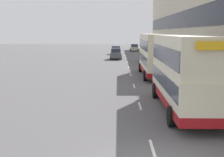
{
  "coord_description": "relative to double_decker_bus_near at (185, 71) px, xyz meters",
  "views": [
    {
      "loc": [
        -1.35,
        -9.61,
        4.49
      ],
      "look_at": [
        -1.93,
        20.38,
        0.02
      ],
      "focal_mm": 50.0,
      "sensor_mm": 36.0,
      "label": 1
    }
  ],
  "objects": [
    {
      "name": "lane_mark_2",
      "position": [
        -2.47,
        8.12,
        -2.28
      ],
      "size": [
        0.12,
        2.0,
        0.01
      ],
      "color": "silver",
      "rests_on": "ground_plane"
    },
    {
      "name": "lane_mark_0",
      "position": [
        -2.47,
        -6.08,
        -2.28
      ],
      "size": [
        0.12,
        2.0,
        0.01
      ],
      "color": "silver",
      "rests_on": "ground_plane"
    },
    {
      "name": "lane_mark_4",
      "position": [
        -2.47,
        22.33,
        -2.28
      ],
      "size": [
        0.12,
        2.0,
        0.01
      ],
      "color": "silver",
      "rests_on": "ground_plane"
    },
    {
      "name": "lane_mark_5",
      "position": [
        -2.47,
        29.43,
        -2.28
      ],
      "size": [
        0.12,
        2.0,
        0.01
      ],
      "color": "silver",
      "rests_on": "ground_plane"
    },
    {
      "name": "car_1",
      "position": [
        -4.18,
        34.4,
        -1.38
      ],
      "size": [
        1.92,
        4.03,
        1.85
      ],
      "rotation": [
        0.0,
        0.0,
        3.14
      ],
      "color": "#4C5156",
      "rests_on": "ground_plane"
    },
    {
      "name": "terrace_facade",
      "position": [
        8.01,
        30.44,
        4.94
      ],
      "size": [
        3.1,
        93.0,
        14.46
      ],
      "color": "beige",
      "rests_on": "ground_plane"
    },
    {
      "name": "pedestrian_at_shelter",
      "position": [
        3.75,
        5.46,
        -1.34
      ],
      "size": [
        0.31,
        0.31,
        1.58
      ],
      "color": "#23232D",
      "rests_on": "ground_plane"
    },
    {
      "name": "car_2",
      "position": [
        0.31,
        28.12,
        -1.43
      ],
      "size": [
        1.95,
        4.3,
        1.71
      ],
      "color": "black",
      "rests_on": "ground_plane"
    },
    {
      "name": "double_decker_bus_near",
      "position": [
        0.0,
        0.0,
        0.0
      ],
      "size": [
        2.85,
        10.22,
        4.3
      ],
      "color": "beige",
      "rests_on": "ground_plane"
    },
    {
      "name": "lane_mark_1",
      "position": [
        -2.47,
        1.02,
        -2.28
      ],
      "size": [
        0.12,
        2.0,
        0.01
      ],
      "color": "silver",
      "rests_on": "ground_plane"
    },
    {
      "name": "pavement",
      "position": [
        4.03,
        30.44,
        -2.21
      ],
      "size": [
        5.0,
        93.0,
        0.14
      ],
      "color": "#A39E93",
      "rests_on": "ground_plane"
    },
    {
      "name": "lane_mark_7",
      "position": [
        -2.47,
        43.64,
        -2.28
      ],
      "size": [
        0.12,
        2.0,
        0.01
      ],
      "color": "silver",
      "rests_on": "ground_plane"
    },
    {
      "name": "lane_mark_3",
      "position": [
        -2.47,
        15.23,
        -2.28
      ],
      "size": [
        0.12,
        2.0,
        0.01
      ],
      "color": "silver",
      "rests_on": "ground_plane"
    },
    {
      "name": "car_3",
      "position": [
        -4.26,
        46.29,
        -1.45
      ],
      "size": [
        2.08,
        4.29,
        1.67
      ],
      "rotation": [
        0.0,
        0.0,
        3.14
      ],
      "color": "#4C5156",
      "rests_on": "ground_plane"
    },
    {
      "name": "double_decker_bus_ahead",
      "position": [
        -0.03,
        14.08,
        0.0
      ],
      "size": [
        2.85,
        10.34,
        4.3
      ],
      "color": "beige",
      "rests_on": "ground_plane"
    },
    {
      "name": "car_0",
      "position": [
        0.07,
        56.88,
        -1.45
      ],
      "size": [
        1.99,
        4.01,
        1.67
      ],
      "color": "#B7B799",
      "rests_on": "ground_plane"
    },
    {
      "name": "lane_mark_6",
      "position": [
        -2.47,
        36.54,
        -2.28
      ],
      "size": [
        0.12,
        2.0,
        0.01
      ],
      "color": "silver",
      "rests_on": "ground_plane"
    }
  ]
}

